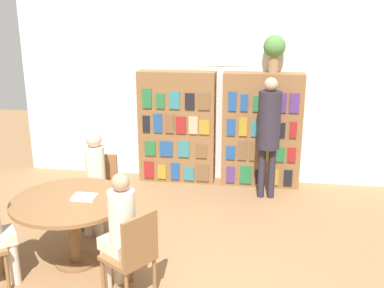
# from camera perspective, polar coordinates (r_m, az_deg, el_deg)

# --- Properties ---
(wall_back) EXTENTS (6.40, 0.07, 3.00)m
(wall_back) POSITION_cam_1_polar(r_m,az_deg,el_deg) (6.94, 3.66, 7.48)
(wall_back) COLOR silver
(wall_back) RESTS_ON ground_plane
(bookshelf_left) EXTENTS (1.18, 0.34, 1.73)m
(bookshelf_left) POSITION_cam_1_polar(r_m,az_deg,el_deg) (6.97, -1.90, 2.13)
(bookshelf_left) COLOR brown
(bookshelf_left) RESTS_ON ground_plane
(bookshelf_right) EXTENTS (1.18, 0.34, 1.73)m
(bookshelf_right) POSITION_cam_1_polar(r_m,az_deg,el_deg) (6.86, 8.83, 1.70)
(bookshelf_right) COLOR brown
(bookshelf_right) RESTS_ON ground_plane
(flower_vase) EXTENTS (0.32, 0.32, 0.54)m
(flower_vase) POSITION_cam_1_polar(r_m,az_deg,el_deg) (6.66, 10.42, 11.80)
(flower_vase) COLOR #997047
(flower_vase) RESTS_ON bookshelf_right
(reading_table) EXTENTS (1.23, 1.23, 0.74)m
(reading_table) POSITION_cam_1_polar(r_m,az_deg,el_deg) (4.86, -14.98, -8.05)
(reading_table) COLOR brown
(reading_table) RESTS_ON ground_plane
(chair_left_side) EXTENTS (0.42, 0.42, 0.88)m
(chair_left_side) POSITION_cam_1_polar(r_m,az_deg,el_deg) (5.74, -11.56, -5.34)
(chair_left_side) COLOR brown
(chair_left_side) RESTS_ON ground_plane
(chair_far_side) EXTENTS (0.55, 0.55, 0.88)m
(chair_far_side) POSITION_cam_1_polar(r_m,az_deg,el_deg) (4.23, -7.48, -13.50)
(chair_far_side) COLOR brown
(chair_far_side) RESTS_ON ground_plane
(seated_reader_left) EXTENTS (0.25, 0.36, 1.25)m
(seated_reader_left) POSITION_cam_1_polar(r_m,az_deg,el_deg) (5.50, -12.25, -4.04)
(seated_reader_left) COLOR beige
(seated_reader_left) RESTS_ON ground_plane
(seated_reader_right) EXTENTS (0.40, 0.38, 1.22)m
(seated_reader_right) POSITION_cam_1_polar(r_m,az_deg,el_deg) (4.26, -9.21, -10.38)
(seated_reader_right) COLOR beige
(seated_reader_right) RESTS_ON ground_plane
(librarian_standing) EXTENTS (0.32, 0.59, 1.74)m
(librarian_standing) POSITION_cam_1_polar(r_m,az_deg,el_deg) (6.32, 9.76, 2.35)
(librarian_standing) COLOR #28232D
(librarian_standing) RESTS_ON ground_plane
(open_book_on_table) EXTENTS (0.24, 0.18, 0.03)m
(open_book_on_table) POSITION_cam_1_polar(r_m,az_deg,el_deg) (4.79, -13.48, -6.57)
(open_book_on_table) COLOR silver
(open_book_on_table) RESTS_ON reading_table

